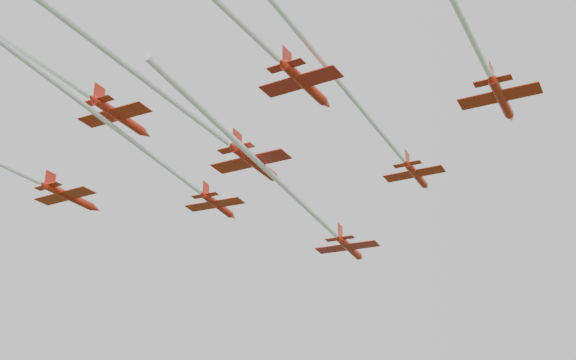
{
  "coord_description": "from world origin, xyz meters",
  "views": [
    {
      "loc": [
        -3.75,
        -91.36,
        9.51
      ],
      "look_at": [
        -5.95,
        3.05,
        51.18
      ],
      "focal_mm": 50.0,
      "sensor_mm": 36.0,
      "label": 1
    }
  ],
  "objects_px": {
    "jet_row3_left": "(17,172)",
    "jet_row3_mid": "(191,115)",
    "jet_row2_right": "(368,117)",
    "jet_row4_right": "(225,9)",
    "jet_row3_right": "(480,55)",
    "jet_lead": "(311,212)",
    "jet_row2_left": "(173,172)",
    "jet_row4_left": "(46,67)"
  },
  "relations": [
    {
      "from": "jet_row3_right",
      "to": "jet_row4_right",
      "type": "xyz_separation_m",
      "value": [
        -23.72,
        -10.24,
        -1.65
      ]
    },
    {
      "from": "jet_row2_left",
      "to": "jet_row2_right",
      "type": "xyz_separation_m",
      "value": [
        23.99,
        -13.04,
        0.64
      ]
    },
    {
      "from": "jet_row3_left",
      "to": "jet_row4_left",
      "type": "bearing_deg",
      "value": -37.44
    },
    {
      "from": "jet_lead",
      "to": "jet_row3_right",
      "type": "height_order",
      "value": "jet_row3_right"
    },
    {
      "from": "jet_lead",
      "to": "jet_row3_left",
      "type": "bearing_deg",
      "value": -143.8
    },
    {
      "from": "jet_row3_left",
      "to": "jet_row2_right",
      "type": "bearing_deg",
      "value": 12.84
    },
    {
      "from": "jet_row4_left",
      "to": "jet_row3_right",
      "type": "bearing_deg",
      "value": 22.98
    },
    {
      "from": "jet_row2_left",
      "to": "jet_row4_right",
      "type": "relative_size",
      "value": 0.96
    },
    {
      "from": "jet_row3_left",
      "to": "jet_row3_mid",
      "type": "bearing_deg",
      "value": -6.49
    },
    {
      "from": "jet_lead",
      "to": "jet_row4_right",
      "type": "relative_size",
      "value": 1.21
    },
    {
      "from": "jet_lead",
      "to": "jet_row2_left",
      "type": "bearing_deg",
      "value": -132.22
    },
    {
      "from": "jet_row2_left",
      "to": "jet_row3_right",
      "type": "xyz_separation_m",
      "value": [
        33.9,
        -26.28,
        0.24
      ]
    },
    {
      "from": "jet_row2_right",
      "to": "jet_row4_right",
      "type": "height_order",
      "value": "jet_row2_right"
    },
    {
      "from": "jet_row4_right",
      "to": "jet_row2_right",
      "type": "bearing_deg",
      "value": 87.58
    },
    {
      "from": "jet_row3_left",
      "to": "jet_row3_mid",
      "type": "xyz_separation_m",
      "value": [
        24.55,
        -16.89,
        -1.26
      ]
    },
    {
      "from": "jet_lead",
      "to": "jet_row2_left",
      "type": "height_order",
      "value": "jet_row2_left"
    },
    {
      "from": "jet_row2_left",
      "to": "jet_row4_right",
      "type": "height_order",
      "value": "jet_row2_left"
    },
    {
      "from": "jet_row2_right",
      "to": "jet_row4_right",
      "type": "xyz_separation_m",
      "value": [
        -13.81,
        -23.48,
        -2.06
      ]
    },
    {
      "from": "jet_row2_left",
      "to": "jet_row3_right",
      "type": "bearing_deg",
      "value": -16.49
    },
    {
      "from": "jet_row4_left",
      "to": "jet_row4_right",
      "type": "xyz_separation_m",
      "value": [
        19.46,
        -12.43,
        -2.27
      ]
    },
    {
      "from": "jet_row3_mid",
      "to": "jet_row3_right",
      "type": "bearing_deg",
      "value": 10.31
    },
    {
      "from": "jet_row3_mid",
      "to": "jet_row4_left",
      "type": "xyz_separation_m",
      "value": [
        -14.09,
        -6.04,
        2.41
      ]
    },
    {
      "from": "jet_lead",
      "to": "jet_row2_right",
      "type": "relative_size",
      "value": 1.04
    },
    {
      "from": "jet_row3_mid",
      "to": "jet_row4_right",
      "type": "height_order",
      "value": "jet_row3_mid"
    },
    {
      "from": "jet_row3_left",
      "to": "jet_row2_left",
      "type": "bearing_deg",
      "value": 31.4
    },
    {
      "from": "jet_row3_right",
      "to": "jet_row2_right",
      "type": "bearing_deg",
      "value": 151.44
    },
    {
      "from": "jet_row2_left",
      "to": "jet_row3_left",
      "type": "xyz_separation_m",
      "value": [
        -19.75,
        -1.16,
        -0.3
      ]
    },
    {
      "from": "jet_row4_right",
      "to": "jet_row3_right",
      "type": "bearing_deg",
      "value": 51.39
    },
    {
      "from": "jet_row4_left",
      "to": "jet_row4_right",
      "type": "distance_m",
      "value": 23.21
    },
    {
      "from": "jet_row3_mid",
      "to": "jet_row3_right",
      "type": "height_order",
      "value": "jet_row3_right"
    },
    {
      "from": "jet_row4_right",
      "to": "jet_row2_left",
      "type": "bearing_deg",
      "value": 133.61
    },
    {
      "from": "jet_row2_right",
      "to": "jet_row3_mid",
      "type": "distance_m",
      "value": 19.95
    },
    {
      "from": "jet_lead",
      "to": "jet_row4_right",
      "type": "xyz_separation_m",
      "value": [
        -7.43,
        -45.28,
        0.76
      ]
    },
    {
      "from": "jet_row2_right",
      "to": "jet_row3_left",
      "type": "distance_m",
      "value": 45.33
    },
    {
      "from": "jet_row2_right",
      "to": "jet_row3_left",
      "type": "relative_size",
      "value": 1.42
    },
    {
      "from": "jet_lead",
      "to": "jet_row2_left",
      "type": "xyz_separation_m",
      "value": [
        -17.6,
        -8.76,
        2.17
      ]
    },
    {
      "from": "jet_lead",
      "to": "jet_row3_left",
      "type": "height_order",
      "value": "jet_row3_left"
    },
    {
      "from": "jet_row3_right",
      "to": "jet_row4_left",
      "type": "height_order",
      "value": "jet_row4_left"
    },
    {
      "from": "jet_row3_left",
      "to": "jet_row4_left",
      "type": "xyz_separation_m",
      "value": [
        10.46,
        -22.93,
        1.15
      ]
    },
    {
      "from": "jet_row3_left",
      "to": "jet_row3_mid",
      "type": "distance_m",
      "value": 29.83
    },
    {
      "from": "jet_row2_left",
      "to": "jet_row3_mid",
      "type": "distance_m",
      "value": 18.74
    },
    {
      "from": "jet_row2_right",
      "to": "jet_row3_mid",
      "type": "relative_size",
      "value": 1.1
    }
  ]
}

